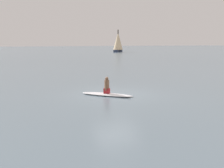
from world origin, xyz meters
TOP-DOWN VIEW (x-y plane):
  - ground_plane at (0.00, 0.00)m, footprint 400.00×400.00m
  - surfboard at (-0.07, 0.58)m, footprint 2.62×2.63m
  - person_paddler at (-0.07, 0.58)m, footprint 0.39×0.39m
  - sailboat_far_right at (59.38, -28.12)m, footprint 4.10×4.10m

SIDE VIEW (x-z plane):
  - ground_plane at x=0.00m, z-range 0.00..0.00m
  - surfboard at x=-0.07m, z-range 0.00..0.12m
  - person_paddler at x=-0.07m, z-range 0.07..1.00m
  - sailboat_far_right at x=59.38m, z-range -0.22..6.52m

